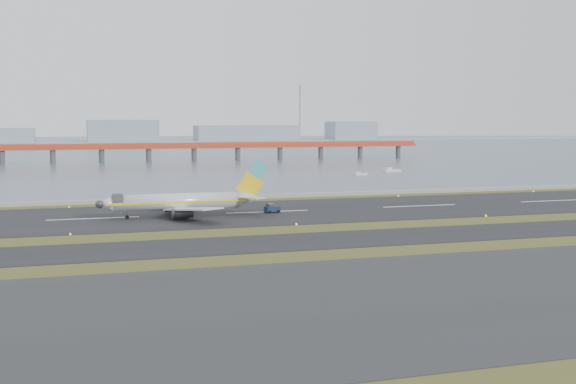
# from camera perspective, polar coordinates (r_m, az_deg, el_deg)

# --- Properties ---
(ground) EXTENTS (1000.00, 1000.00, 0.00)m
(ground) POSITION_cam_1_polar(r_m,az_deg,el_deg) (142.79, 1.58, -3.07)
(ground) COLOR #384518
(ground) RESTS_ON ground
(apron_strip) EXTENTS (1000.00, 50.00, 0.10)m
(apron_strip) POSITION_cam_1_polar(r_m,az_deg,el_deg) (93.31, 12.55, -7.90)
(apron_strip) COLOR #292A2C
(apron_strip) RESTS_ON ground
(taxiway_strip) EXTENTS (1000.00, 18.00, 0.10)m
(taxiway_strip) POSITION_cam_1_polar(r_m,az_deg,el_deg) (131.61, 3.26, -3.80)
(taxiway_strip) COLOR black
(taxiway_strip) RESTS_ON ground
(runway_strip) EXTENTS (1000.00, 45.00, 0.10)m
(runway_strip) POSITION_cam_1_polar(r_m,az_deg,el_deg) (171.20, -1.63, -1.59)
(runway_strip) COLOR black
(runway_strip) RESTS_ON ground
(seawall) EXTENTS (1000.00, 2.50, 1.00)m
(seawall) POSITION_cam_1_polar(r_m,az_deg,el_deg) (200.03, -3.92, -0.41)
(seawall) COLOR gray
(seawall) RESTS_ON ground
(bay_water) EXTENTS (1400.00, 800.00, 1.30)m
(bay_water) POSITION_cam_1_polar(r_m,az_deg,el_deg) (595.81, -12.74, 3.47)
(bay_water) COLOR #4A5A6A
(bay_water) RESTS_ON ground
(red_pier) EXTENTS (260.00, 5.00, 10.20)m
(red_pier) POSITION_cam_1_polar(r_m,az_deg,el_deg) (389.46, -7.44, 3.53)
(red_pier) COLOR #BA3B1F
(red_pier) RESTS_ON ground
(far_shoreline) EXTENTS (1400.00, 80.00, 60.50)m
(far_shoreline) POSITION_cam_1_polar(r_m,az_deg,el_deg) (756.15, -12.65, 4.38)
(far_shoreline) COLOR #909EAB
(far_shoreline) RESTS_ON ground
(airliner) EXTENTS (38.52, 32.89, 12.80)m
(airliner) POSITION_cam_1_polar(r_m,az_deg,el_deg) (164.07, -8.27, -0.76)
(airliner) COLOR silver
(airliner) RESTS_ON ground
(pushback_tug) EXTENTS (3.83, 2.78, 2.21)m
(pushback_tug) POSITION_cam_1_polar(r_m,az_deg,el_deg) (169.49, -1.29, -1.31)
(pushback_tug) COLOR #15253A
(pushback_tug) RESTS_ON ground
(workboat_near) EXTENTS (6.63, 4.02, 1.54)m
(workboat_near) POSITION_cam_1_polar(r_m,az_deg,el_deg) (286.42, 5.70, 1.42)
(workboat_near) COLOR silver
(workboat_near) RESTS_ON ground
(workboat_far) EXTENTS (8.35, 3.98, 1.95)m
(workboat_far) POSITION_cam_1_polar(r_m,az_deg,el_deg) (306.83, 8.17, 1.70)
(workboat_far) COLOR silver
(workboat_far) RESTS_ON ground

